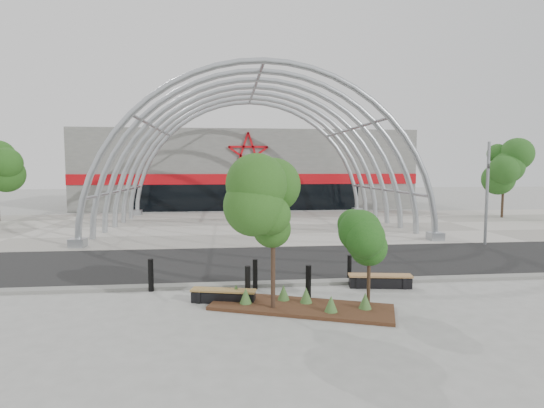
{
  "coord_description": "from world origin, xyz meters",
  "views": [
    {
      "loc": [
        -2.04,
        -15.28,
        4.31
      ],
      "look_at": [
        0.0,
        4.0,
        2.6
      ],
      "focal_mm": 28.0,
      "sensor_mm": 36.0,
      "label": 1
    }
  ],
  "objects": [
    {
      "name": "arena_building",
      "position": [
        0.0,
        33.45,
        3.99
      ],
      "size": [
        34.0,
        15.24,
        8.0
      ],
      "color": "slate",
      "rests_on": "ground"
    },
    {
      "name": "bollard_0",
      "position": [
        -4.7,
        -0.52,
        0.57
      ],
      "size": [
        0.18,
        0.18,
        1.14
      ],
      "primitive_type": "cylinder",
      "color": "black",
      "rests_on": "ground"
    },
    {
      "name": "street_tree_0",
      "position": [
        -0.71,
        -2.98,
        3.02
      ],
      "size": [
        1.84,
        1.84,
        4.2
      ],
      "color": "black",
      "rests_on": "ground"
    },
    {
      "name": "road",
      "position": [
        0.0,
        3.5,
        0.01
      ],
      "size": [
        140.0,
        7.0,
        0.02
      ],
      "primitive_type": "cube",
      "color": "black",
      "rests_on": "ground"
    },
    {
      "name": "kerb",
      "position": [
        0.0,
        -0.25,
        0.06
      ],
      "size": [
        60.0,
        0.5,
        0.12
      ],
      "primitive_type": "cube",
      "color": "slate",
      "rests_on": "ground"
    },
    {
      "name": "street_tree_1",
      "position": [
        2.24,
        -2.95,
        2.28
      ],
      "size": [
        1.34,
        1.34,
        3.18
      ],
      "color": "black",
      "rests_on": "ground"
    },
    {
      "name": "forecourt",
      "position": [
        0.0,
        15.5,
        0.02
      ],
      "size": [
        60.0,
        17.0,
        0.04
      ],
      "primitive_type": "cube",
      "color": "gray",
      "rests_on": "ground"
    },
    {
      "name": "bollard_2",
      "position": [
        -1.41,
        -1.88,
        0.56
      ],
      "size": [
        0.18,
        0.18,
        1.13
      ],
      "primitive_type": "cylinder",
      "color": "black",
      "rests_on": "ground"
    },
    {
      "name": "bench_1",
      "position": [
        3.37,
        -0.92,
        0.23
      ],
      "size": [
        2.28,
        0.82,
        0.47
      ],
      "color": "black",
      "rests_on": "ground"
    },
    {
      "name": "bollard_3",
      "position": [
        0.54,
        -2.04,
        0.57
      ],
      "size": [
        0.18,
        0.18,
        1.14
      ],
      "primitive_type": "cylinder",
      "color": "black",
      "rests_on": "ground"
    },
    {
      "name": "bg_tree_1",
      "position": [
        21.0,
        18.0,
        4.25
      ],
      "size": [
        2.7,
        2.7,
        5.91
      ],
      "color": "black",
      "rests_on": "ground"
    },
    {
      "name": "signal_pole",
      "position": [
        12.12,
        6.51,
        2.96
      ],
      "size": [
        0.33,
        0.8,
        5.67
      ],
      "color": "gray",
      "rests_on": "ground"
    },
    {
      "name": "ground",
      "position": [
        0.0,
        0.0,
        0.0
      ],
      "size": [
        140.0,
        140.0,
        0.0
      ],
      "primitive_type": "plane",
      "color": "gray",
      "rests_on": "ground"
    },
    {
      "name": "vault_canopy",
      "position": [
        0.0,
        15.5,
        0.02
      ],
      "size": [
        20.8,
        15.8,
        20.36
      ],
      "color": "#A3A9AE",
      "rests_on": "ground"
    },
    {
      "name": "bollard_4",
      "position": [
        2.53,
        0.05,
        0.49
      ],
      "size": [
        0.16,
        0.16,
        0.98
      ],
      "primitive_type": "cylinder",
      "color": "black",
      "rests_on": "ground"
    },
    {
      "name": "bench_0",
      "position": [
        -2.19,
        -2.05,
        0.21
      ],
      "size": [
        2.11,
        0.93,
        0.43
      ],
      "color": "black",
      "rests_on": "ground"
    },
    {
      "name": "planting_bed",
      "position": [
        0.09,
        -2.84,
        0.14
      ],
      "size": [
        5.74,
        3.5,
        0.58
      ],
      "color": "#361E15",
      "rests_on": "ground"
    },
    {
      "name": "bollard_1",
      "position": [
        -1.09,
        -0.62,
        0.53
      ],
      "size": [
        0.17,
        0.17,
        1.06
      ],
      "primitive_type": "cylinder",
      "color": "black",
      "rests_on": "ground"
    }
  ]
}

